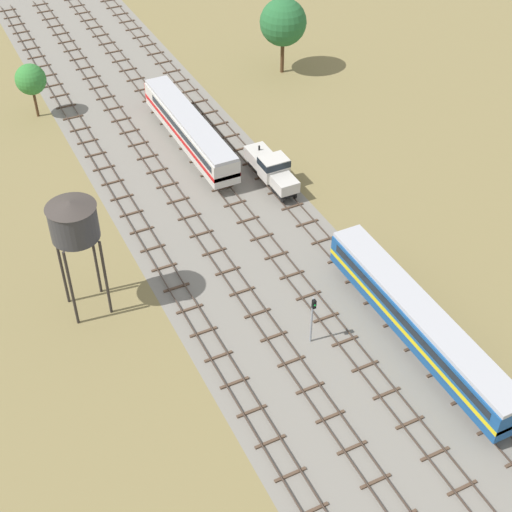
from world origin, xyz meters
TOP-DOWN VIEW (x-y plane):
  - ground_plane at (0.00, 56.00)m, footprint 480.00×480.00m
  - ballast_bed at (0.00, 56.00)m, footprint 18.76×176.00m
  - track_far_left at (-7.38, 57.00)m, footprint 2.40×126.00m
  - track_left at (-2.46, 57.00)m, footprint 2.40×126.00m
  - track_centre_left at (2.46, 57.00)m, footprint 2.40×126.00m
  - track_centre at (7.38, 57.00)m, footprint 2.40×126.00m
  - passenger_coach_centre_nearest at (7.38, 34.83)m, footprint 2.96×22.00m
  - shunter_loco_centre_near at (7.38, 60.04)m, footprint 2.74×8.46m
  - diesel_railcar_centre_left_mid at (2.46, 70.11)m, footprint 2.96×20.50m
  - water_tower at (-14.82, 50.59)m, footprint 3.99×3.99m
  - signal_post_nearest at (0.00, 38.74)m, footprint 0.28×0.47m
  - lineside_tree_0 at (-10.93, 84.80)m, footprint 3.54×3.54m
  - lineside_tree_2 at (20.28, 82.21)m, footprint 5.88×5.88m

SIDE VIEW (x-z plane):
  - ground_plane at x=0.00m, z-range 0.00..0.00m
  - ballast_bed at x=0.00m, z-range 0.00..0.01m
  - track_far_left at x=-7.38m, z-range -0.01..0.28m
  - track_left at x=-2.46m, z-range -0.01..0.28m
  - track_centre_left at x=2.46m, z-range -0.01..0.28m
  - track_centre at x=7.38m, z-range -0.01..0.28m
  - shunter_loco_centre_near at x=7.38m, z-range 0.46..3.56m
  - diesel_railcar_centre_left_mid at x=2.46m, z-range 0.70..4.50m
  - passenger_coach_centre_nearest at x=7.38m, z-range 0.71..4.51m
  - signal_post_nearest at x=0.00m, z-range 0.68..5.47m
  - lineside_tree_0 at x=-10.93m, z-range 1.46..7.95m
  - lineside_tree_2 at x=20.28m, z-range 1.85..11.48m
  - water_tower at x=-14.82m, z-range 3.64..14.63m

